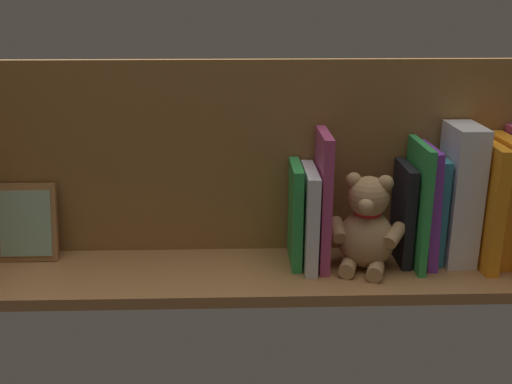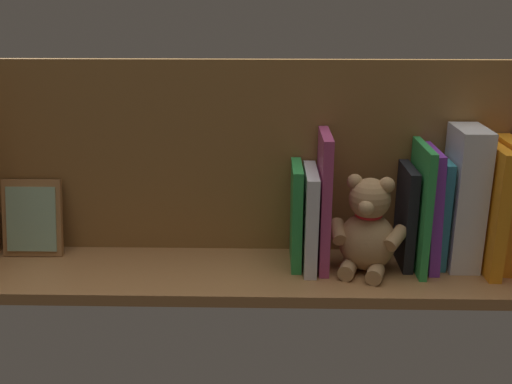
# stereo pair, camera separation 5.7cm
# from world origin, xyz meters

# --- Properties ---
(ground_plane) EXTENTS (1.13, 0.24, 0.02)m
(ground_plane) POSITION_xyz_m (0.00, 0.00, -0.01)
(ground_plane) COLOR #9E6B3D
(shelf_back_panel) EXTENTS (1.13, 0.02, 0.39)m
(shelf_back_panel) POSITION_xyz_m (0.00, -0.10, 0.20)
(shelf_back_panel) COLOR olive
(shelf_back_panel) RESTS_ON ground_plane
(book_1) EXTENTS (0.03, 0.12, 0.25)m
(book_1) POSITION_xyz_m (-0.48, -0.03, 0.13)
(book_1) COLOR orange
(book_1) RESTS_ON ground_plane
(book_2) EXTENTS (0.02, 0.15, 0.25)m
(book_2) POSITION_xyz_m (-0.44, -0.01, 0.12)
(book_2) COLOR orange
(book_2) RESTS_ON ground_plane
(dictionary_thick_white) EXTENTS (0.06, 0.11, 0.27)m
(dictionary_thick_white) POSITION_xyz_m (-0.40, -0.03, 0.14)
(dictionary_thick_white) COLOR silver
(dictionary_thick_white) RESTS_ON ground_plane
(book_3) EXTENTS (0.02, 0.10, 0.21)m
(book_3) POSITION_xyz_m (-0.36, -0.04, 0.11)
(book_3) COLOR teal
(book_3) RESTS_ON ground_plane
(book_4) EXTENTS (0.03, 0.12, 0.24)m
(book_4) POSITION_xyz_m (-0.33, -0.02, 0.12)
(book_4) COLOR purple
(book_4) RESTS_ON ground_plane
(book_5) EXTENTS (0.01, 0.14, 0.24)m
(book_5) POSITION_xyz_m (-0.31, -0.02, 0.12)
(book_5) COLOR green
(book_5) RESTS_ON ground_plane
(book_6) EXTENTS (0.02, 0.11, 0.20)m
(book_6) POSITION_xyz_m (-0.29, -0.03, 0.10)
(book_6) COLOR black
(book_6) RESTS_ON ground_plane
(teddy_bear) EXTENTS (0.15, 0.14, 0.19)m
(teddy_bear) POSITION_xyz_m (-0.21, 0.00, 0.08)
(teddy_bear) COLOR tan
(teddy_bear) RESTS_ON ground_plane
(book_7) EXTENTS (0.02, 0.13, 0.26)m
(book_7) POSITION_xyz_m (-0.13, -0.02, 0.13)
(book_7) COLOR #B23F72
(book_7) RESTS_ON ground_plane
(book_8) EXTENTS (0.02, 0.14, 0.19)m
(book_8) POSITION_xyz_m (-0.10, -0.02, 0.10)
(book_8) COLOR silver
(book_8) RESTS_ON ground_plane
(book_9) EXTENTS (0.02, 0.12, 0.20)m
(book_9) POSITION_xyz_m (-0.08, -0.03, 0.10)
(book_9) COLOR green
(book_9) RESTS_ON ground_plane
(picture_frame_leaning) EXTENTS (0.12, 0.05, 0.16)m
(picture_frame_leaning) POSITION_xyz_m (0.46, -0.06, 0.08)
(picture_frame_leaning) COLOR #9E6B3D
(picture_frame_leaning) RESTS_ON ground_plane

